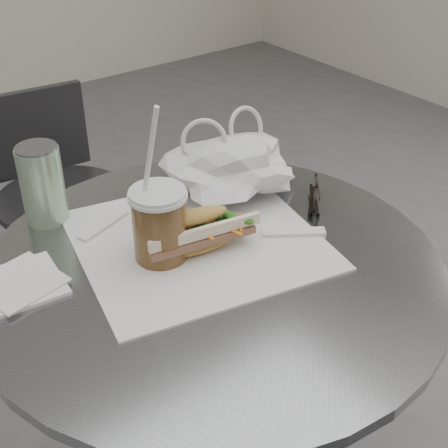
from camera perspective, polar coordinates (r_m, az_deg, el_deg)
cafe_table at (r=1.20m, az=-0.96°, el=-14.14°), size 0.76×0.76×0.74m
chair_far at (r=1.93m, az=-14.41°, el=-0.45°), size 0.38×0.39×0.71m
sandwich_paper at (r=1.07m, az=-2.47°, el=-1.47°), size 0.46×0.45×0.00m
banh_mi at (r=1.02m, az=-2.43°, el=-0.77°), size 0.24×0.13×0.08m
iced_coffee at (r=1.00m, az=-5.94°, el=-0.01°), size 0.09×0.09×0.27m
sunglasses at (r=1.18m, az=8.38°, el=2.61°), size 0.09×0.09×0.05m
plastic_bag at (r=1.17m, az=0.78°, el=5.00°), size 0.27×0.23×0.12m
napkin_stack at (r=1.02m, az=-18.17°, el=-5.21°), size 0.14×0.14×0.01m
drink_can at (r=1.14m, az=-16.28°, el=3.51°), size 0.08×0.08×0.14m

